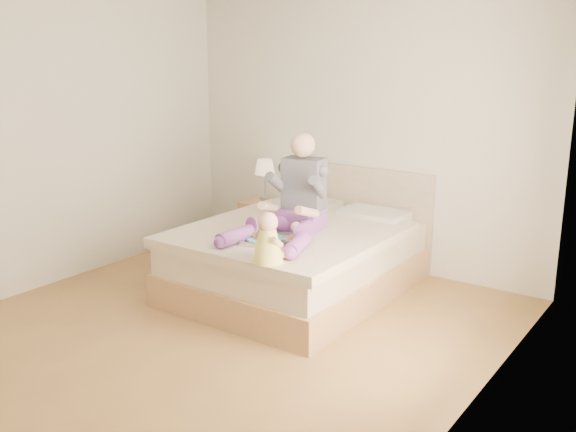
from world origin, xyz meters
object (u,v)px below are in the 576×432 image
Objects in this scene: tray at (276,238)px; adult at (294,204)px; bed at (301,255)px; nightstand at (265,225)px; baby at (269,242)px.

adult is at bearing 85.61° from tray.
bed is at bearing 91.61° from tray.
nightstand is (-1.00, 0.76, -0.04)m from bed.
adult is at bearing -52.80° from nightstand.
bed is 5.66× the size of baby.
bed is at bearing 121.95° from baby.
adult is 2.85× the size of baby.
nightstand is at bearing 118.38° from tray.
nightstand is 0.50× the size of adult.
nightstand is at bearing 138.78° from baby.
bed reaches higher than tray.
baby is (0.26, -0.44, 0.12)m from tray.
tray is at bearing 130.93° from baby.
bed is 3.82× the size of tray.
bed is 1.26m from nightstand.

